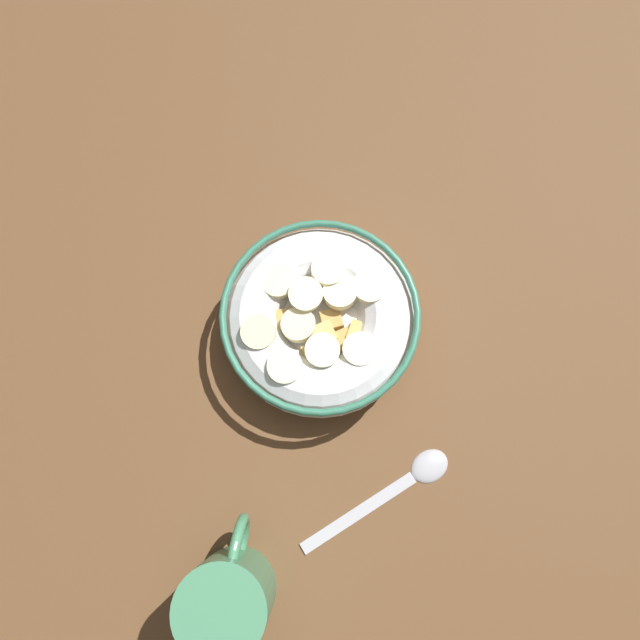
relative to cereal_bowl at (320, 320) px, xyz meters
The scene contains 4 objects.
ground_plane 3.89cm from the cereal_bowl, 110.60° to the right, with size 99.58×99.58×2.00cm, color brown.
cereal_bowl is the anchor object (origin of this frame).
spoon 15.39cm from the cereal_bowl, 142.23° to the right, with size 10.83×11.88×0.80cm.
coffee_mug 22.50cm from the cereal_bowl, behind, with size 9.47×6.55×9.01cm.
Camera 1 is at (-11.99, -2.08, 53.17)cm, focal length 34.27 mm.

